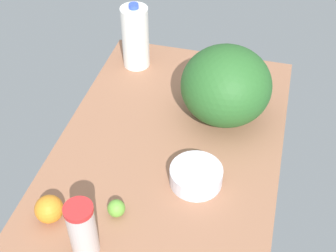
% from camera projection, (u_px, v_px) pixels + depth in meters
% --- Properties ---
extents(countertop, '(1.20, 0.76, 0.03)m').
position_uv_depth(countertop, '(168.00, 150.00, 1.61)').
color(countertop, '#9B664A').
rests_on(countertop, ground).
extents(watermelon, '(0.32, 0.32, 0.28)m').
position_uv_depth(watermelon, '(226.00, 86.00, 1.62)').
color(watermelon, '#2A6228').
rests_on(watermelon, countertop).
extents(milk_jug, '(0.11, 0.11, 0.28)m').
position_uv_depth(milk_jug, '(135.00, 37.00, 1.87)').
color(milk_jug, white).
rests_on(milk_jug, countertop).
extents(tumbler_cup, '(0.08, 0.08, 0.19)m').
position_uv_depth(tumbler_cup, '(82.00, 229.00, 1.24)').
color(tumbler_cup, beige).
rests_on(tumbler_cup, countertop).
extents(mixing_bowl, '(0.17, 0.17, 0.06)m').
position_uv_depth(mixing_bowl, '(196.00, 176.00, 1.47)').
color(mixing_bowl, silver).
rests_on(mixing_bowl, countertop).
extents(orange_by_jug, '(0.08, 0.08, 0.08)m').
position_uv_depth(orange_by_jug, '(49.00, 209.00, 1.36)').
color(orange_by_jug, orange).
rests_on(orange_by_jug, countertop).
extents(lime_beside_bowl, '(0.05, 0.05, 0.05)m').
position_uv_depth(lime_beside_bowl, '(116.00, 208.00, 1.38)').
color(lime_beside_bowl, '#66A839').
rests_on(lime_beside_bowl, countertop).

